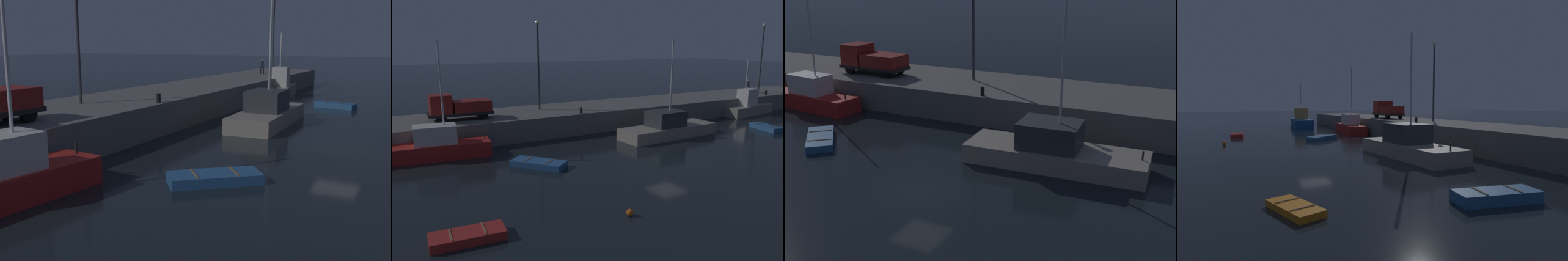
{
  "view_description": "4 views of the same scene",
  "coord_description": "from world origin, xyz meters",
  "views": [
    {
      "loc": [
        -26.44,
        -4.78,
        5.96
      ],
      "look_at": [
        -5.29,
        6.39,
        1.31
      ],
      "focal_mm": 42.23,
      "sensor_mm": 36.0,
      "label": 1
    },
    {
      "loc": [
        -19.54,
        -22.09,
        8.77
      ],
      "look_at": [
        -3.23,
        6.89,
        1.33
      ],
      "focal_mm": 35.73,
      "sensor_mm": 36.0,
      "label": 2
    },
    {
      "loc": [
        12.3,
        -18.87,
        10.72
      ],
      "look_at": [
        0.22,
        6.54,
        1.19
      ],
      "focal_mm": 45.61,
      "sensor_mm": 36.0,
      "label": 3
    },
    {
      "loc": [
        25.41,
        -6.72,
        4.02
      ],
      "look_at": [
        -0.49,
        5.48,
        1.63
      ],
      "focal_mm": 28.99,
      "sensor_mm": 36.0,
      "label": 4
    }
  ],
  "objects": [
    {
      "name": "dinghy_orange_near",
      "position": [
        -9.36,
        3.32,
        0.22
      ],
      "size": [
        3.77,
        4.06,
        0.49
      ],
      "color": "#2D6099",
      "rests_on": "ground"
    },
    {
      "name": "bollard_west",
      "position": [
        -1.7,
        10.96,
        2.4
      ],
      "size": [
        0.28,
        0.28,
        0.59
      ],
      "primitive_type": "cylinder",
      "color": "black",
      "rests_on": "pier_quay"
    },
    {
      "name": "ground_plane",
      "position": [
        0.0,
        0.0,
        0.0
      ],
      "size": [
        320.0,
        320.0,
        0.0
      ],
      "primitive_type": "plane",
      "color": "black"
    },
    {
      "name": "lamp_post_west",
      "position": [
        -4.39,
        15.04,
        7.25
      ],
      "size": [
        0.44,
        0.44,
        8.92
      ],
      "color": "#38383D",
      "rests_on": "pier_quay"
    },
    {
      "name": "rowboat_white_mid",
      "position": [
        16.09,
        3.31,
        0.25
      ],
      "size": [
        1.97,
        3.72,
        0.53
      ],
      "color": "#2D6099",
      "rests_on": "ground"
    },
    {
      "name": "rowboat_blue_far",
      "position": [
        -16.37,
        -5.33,
        0.22
      ],
      "size": [
        3.43,
        1.6,
        0.48
      ],
      "color": "#B22823",
      "rests_on": "ground"
    },
    {
      "name": "pier_quay",
      "position": [
        0.0,
        14.36,
        1.05
      ],
      "size": [
        75.72,
        7.77,
        2.1
      ],
      "color": "slate",
      "rests_on": "ground"
    },
    {
      "name": "fishing_boat_blue",
      "position": [
        5.01,
        5.94,
        0.89
      ],
      "size": [
        10.08,
        3.49,
        9.22
      ],
      "color": "gray",
      "rests_on": "ground"
    },
    {
      "name": "fishing_trawler_red",
      "position": [
        -15.68,
        9.18,
        0.95
      ],
      "size": [
        8.82,
        3.26,
        9.0
      ],
      "color": "red",
      "rests_on": "ground"
    },
    {
      "name": "mooring_buoy_near",
      "position": [
        -8.41,
        -6.79,
        0.19
      ],
      "size": [
        0.38,
        0.38,
        0.38
      ],
      "primitive_type": "sphere",
      "color": "orange",
      "rests_on": "ground"
    },
    {
      "name": "dinghy_red_small",
      "position": [
        13.74,
        -4.44,
        0.14
      ],
      "size": [
        2.9,
        1.87,
        0.32
      ],
      "color": "orange",
      "rests_on": "ground"
    },
    {
      "name": "fishing_boat_orange",
      "position": [
        -29.89,
        5.51,
        1.07
      ],
      "size": [
        11.29,
        4.26,
        7.75
      ],
      "color": "#195193",
      "rests_on": "ground"
    },
    {
      "name": "utility_truck",
      "position": [
        -12.85,
        13.55,
        3.27
      ],
      "size": [
        5.65,
        2.42,
        2.34
      ],
      "color": "black",
      "rests_on": "pier_quay"
    }
  ]
}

